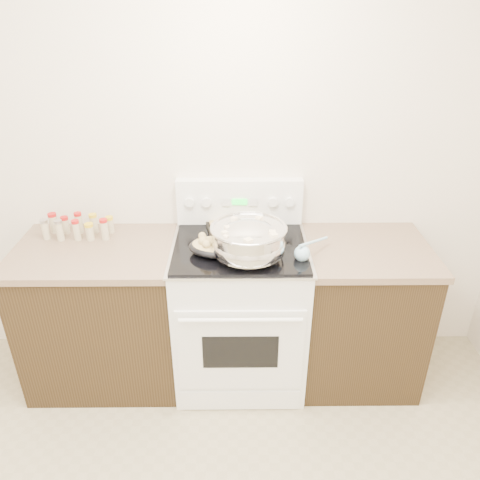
{
  "coord_description": "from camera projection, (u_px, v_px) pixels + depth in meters",
  "views": [
    {
      "loc": [
        0.33,
        -0.91,
        2.2
      ],
      "look_at": [
        0.35,
        1.37,
        1.0
      ],
      "focal_mm": 35.0,
      "sensor_mm": 36.0,
      "label": 1
    }
  ],
  "objects": [
    {
      "name": "room_shell",
      "position": [
        87.0,
        249.0,
        1.03
      ],
      "size": [
        4.1,
        3.6,
        2.75
      ],
      "color": "silver",
      "rests_on": "ground"
    },
    {
      "name": "counter_left",
      "position": [
        105.0,
        313.0,
        2.87
      ],
      "size": [
        0.93,
        0.67,
        0.92
      ],
      "color": "black",
      "rests_on": "ground"
    },
    {
      "name": "counter_right",
      "position": [
        358.0,
        312.0,
        2.89
      ],
      "size": [
        0.73,
        0.67,
        0.92
      ],
      "color": "black",
      "rests_on": "ground"
    },
    {
      "name": "kitchen_range",
      "position": [
        240.0,
        309.0,
        2.86
      ],
      "size": [
        0.78,
        0.73,
        1.22
      ],
      "color": "white",
      "rests_on": "ground"
    },
    {
      "name": "mixing_bowl",
      "position": [
        249.0,
        242.0,
        2.48
      ],
      "size": [
        0.51,
        0.51,
        0.24
      ],
      "color": "silver",
      "rests_on": "kitchen_range"
    },
    {
      "name": "roasting_pan",
      "position": [
        216.0,
        246.0,
        2.53
      ],
      "size": [
        0.33,
        0.26,
        0.11
      ],
      "color": "black",
      "rests_on": "kitchen_range"
    },
    {
      "name": "baking_sheet",
      "position": [
        240.0,
        228.0,
        2.79
      ],
      "size": [
        0.42,
        0.33,
        0.06
      ],
      "color": "black",
      "rests_on": "kitchen_range"
    },
    {
      "name": "wooden_spoon",
      "position": [
        218.0,
        243.0,
        2.64
      ],
      "size": [
        0.09,
        0.26,
        0.04
      ],
      "color": "tan",
      "rests_on": "kitchen_range"
    },
    {
      "name": "blue_ladle",
      "position": [
        303.0,
        252.0,
        2.5
      ],
      "size": [
        0.21,
        0.24,
        0.11
      ],
      "color": "#9CCCE8",
      "rests_on": "kitchen_range"
    },
    {
      "name": "spice_jars",
      "position": [
        77.0,
        227.0,
        2.77
      ],
      "size": [
        0.4,
        0.15,
        0.13
      ],
      "color": "#BFB28C",
      "rests_on": "counter_left"
    }
  ]
}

